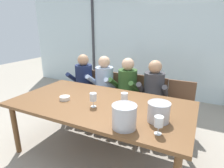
{
  "coord_description": "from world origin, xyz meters",
  "views": [
    {
      "loc": [
        1.13,
        -1.92,
        1.71
      ],
      "look_at": [
        0.0,
        0.35,
        0.91
      ],
      "focal_mm": 30.16,
      "sensor_mm": 36.0,
      "label": 1
    }
  ],
  "objects_px": {
    "person_olive_shirt": "(125,89)",
    "wine_glass_near_bucket": "(159,122)",
    "chair_right_of_center": "(153,100)",
    "person_pale_blue_shirt": "(102,85)",
    "person_navy_polo": "(82,82)",
    "ice_bucket_primary": "(124,116)",
    "chair_near_curtain": "(85,88)",
    "chair_center": "(130,95)",
    "dining_table": "(100,107)",
    "chair_near_window_right": "(179,105)",
    "chair_left_of_center": "(108,92)",
    "tasting_bowl": "(65,98)",
    "person_charcoal_jacket": "(153,93)",
    "wine_glass_by_left_taster": "(93,97)",
    "ice_bucket_secondary": "(159,112)",
    "wine_glass_center_pour": "(124,97)"
  },
  "relations": [
    {
      "from": "chair_left_of_center",
      "to": "ice_bucket_secondary",
      "type": "relative_size",
      "value": 3.73
    },
    {
      "from": "wine_glass_near_bucket",
      "to": "ice_bucket_primary",
      "type": "bearing_deg",
      "value": -173.71
    },
    {
      "from": "chair_near_window_right",
      "to": "wine_glass_by_left_taster",
      "type": "bearing_deg",
      "value": -128.64
    },
    {
      "from": "person_olive_shirt",
      "to": "wine_glass_near_bucket",
      "type": "distance_m",
      "value": 1.53
    },
    {
      "from": "person_pale_blue_shirt",
      "to": "wine_glass_near_bucket",
      "type": "relative_size",
      "value": 6.83
    },
    {
      "from": "chair_center",
      "to": "ice_bucket_secondary",
      "type": "distance_m",
      "value": 1.46
    },
    {
      "from": "person_navy_polo",
      "to": "ice_bucket_primary",
      "type": "xyz_separation_m",
      "value": [
        1.41,
        -1.3,
        0.2
      ]
    },
    {
      "from": "person_pale_blue_shirt",
      "to": "ice_bucket_primary",
      "type": "xyz_separation_m",
      "value": [
        0.97,
        -1.3,
        0.2
      ]
    },
    {
      "from": "person_navy_polo",
      "to": "ice_bucket_primary",
      "type": "height_order",
      "value": "person_navy_polo"
    },
    {
      "from": "chair_center",
      "to": "person_olive_shirt",
      "type": "xyz_separation_m",
      "value": [
        -0.03,
        -0.17,
        0.17
      ]
    },
    {
      "from": "chair_left_of_center",
      "to": "tasting_bowl",
      "type": "distance_m",
      "value": 1.18
    },
    {
      "from": "person_pale_blue_shirt",
      "to": "person_olive_shirt",
      "type": "height_order",
      "value": "same"
    },
    {
      "from": "chair_center",
      "to": "wine_glass_center_pour",
      "type": "height_order",
      "value": "wine_glass_center_pour"
    },
    {
      "from": "ice_bucket_primary",
      "to": "wine_glass_near_bucket",
      "type": "relative_size",
      "value": 1.4
    },
    {
      "from": "chair_near_curtain",
      "to": "chair_near_window_right",
      "type": "height_order",
      "value": "same"
    },
    {
      "from": "dining_table",
      "to": "person_olive_shirt",
      "type": "bearing_deg",
      "value": 90.72
    },
    {
      "from": "chair_center",
      "to": "chair_right_of_center",
      "type": "xyz_separation_m",
      "value": [
        0.42,
        -0.03,
        0.0
      ]
    },
    {
      "from": "chair_near_curtain",
      "to": "chair_left_of_center",
      "type": "relative_size",
      "value": 1.0
    },
    {
      "from": "person_olive_shirt",
      "to": "tasting_bowl",
      "type": "relative_size",
      "value": 8.88
    },
    {
      "from": "dining_table",
      "to": "wine_glass_near_bucket",
      "type": "bearing_deg",
      "value": -25.07
    },
    {
      "from": "dining_table",
      "to": "person_olive_shirt",
      "type": "distance_m",
      "value": 0.87
    },
    {
      "from": "chair_center",
      "to": "person_navy_polo",
      "type": "xyz_separation_m",
      "value": [
        -0.91,
        -0.17,
        0.17
      ]
    },
    {
      "from": "person_olive_shirt",
      "to": "wine_glass_near_bucket",
      "type": "relative_size",
      "value": 6.83
    },
    {
      "from": "person_pale_blue_shirt",
      "to": "ice_bucket_secondary",
      "type": "relative_size",
      "value": 5.1
    },
    {
      "from": "chair_left_of_center",
      "to": "person_charcoal_jacket",
      "type": "height_order",
      "value": "person_charcoal_jacket"
    },
    {
      "from": "chair_near_curtain",
      "to": "chair_near_window_right",
      "type": "xyz_separation_m",
      "value": [
        1.79,
        -0.0,
        0.0
      ]
    },
    {
      "from": "person_pale_blue_shirt",
      "to": "person_olive_shirt",
      "type": "xyz_separation_m",
      "value": [
        0.44,
        0.0,
        0.0
      ]
    },
    {
      "from": "chair_near_curtain",
      "to": "dining_table",
      "type": "bearing_deg",
      "value": -47.91
    },
    {
      "from": "dining_table",
      "to": "chair_near_curtain",
      "type": "distance_m",
      "value": 1.37
    },
    {
      "from": "dining_table",
      "to": "person_navy_polo",
      "type": "xyz_separation_m",
      "value": [
        -0.89,
        0.87,
        -0.02
      ]
    },
    {
      "from": "person_charcoal_jacket",
      "to": "wine_glass_near_bucket",
      "type": "height_order",
      "value": "person_charcoal_jacket"
    },
    {
      "from": "dining_table",
      "to": "wine_glass_center_pour",
      "type": "height_order",
      "value": "wine_glass_center_pour"
    },
    {
      "from": "chair_right_of_center",
      "to": "person_pale_blue_shirt",
      "type": "height_order",
      "value": "person_pale_blue_shirt"
    },
    {
      "from": "chair_near_window_right",
      "to": "ice_bucket_primary",
      "type": "distance_m",
      "value": 1.51
    },
    {
      "from": "person_charcoal_jacket",
      "to": "ice_bucket_secondary",
      "type": "xyz_separation_m",
      "value": [
        0.32,
        -1.02,
        0.19
      ]
    },
    {
      "from": "wine_glass_center_pour",
      "to": "wine_glass_by_left_taster",
      "type": "bearing_deg",
      "value": -152.53
    },
    {
      "from": "ice_bucket_primary",
      "to": "wine_glass_near_bucket",
      "type": "xyz_separation_m",
      "value": [
        0.32,
        0.04,
        0.0
      ]
    },
    {
      "from": "person_olive_shirt",
      "to": "chair_near_window_right",
      "type": "bearing_deg",
      "value": 13.24
    },
    {
      "from": "chair_near_curtain",
      "to": "chair_center",
      "type": "relative_size",
      "value": 1.0
    },
    {
      "from": "person_navy_polo",
      "to": "wine_glass_center_pour",
      "type": "relative_size",
      "value": 6.83
    },
    {
      "from": "wine_glass_by_left_taster",
      "to": "person_navy_polo",
      "type": "bearing_deg",
      "value": 131.13
    },
    {
      "from": "ice_bucket_secondary",
      "to": "person_navy_polo",
      "type": "bearing_deg",
      "value": 148.61
    },
    {
      "from": "dining_table",
      "to": "chair_near_curtain",
      "type": "bearing_deg",
      "value": 132.91
    },
    {
      "from": "tasting_bowl",
      "to": "person_pale_blue_shirt",
      "type": "bearing_deg",
      "value": 89.68
    },
    {
      "from": "person_olive_shirt",
      "to": "person_charcoal_jacket",
      "type": "distance_m",
      "value": 0.47
    },
    {
      "from": "chair_near_curtain",
      "to": "tasting_bowl",
      "type": "distance_m",
      "value": 1.25
    },
    {
      "from": "chair_right_of_center",
      "to": "person_pale_blue_shirt",
      "type": "xyz_separation_m",
      "value": [
        -0.9,
        -0.14,
        0.17
      ]
    },
    {
      "from": "dining_table",
      "to": "wine_glass_by_left_taster",
      "type": "distance_m",
      "value": 0.23
    },
    {
      "from": "chair_near_curtain",
      "to": "person_navy_polo",
      "type": "xyz_separation_m",
      "value": [
        0.03,
        -0.12,
        0.17
      ]
    },
    {
      "from": "person_charcoal_jacket",
      "to": "person_navy_polo",
      "type": "bearing_deg",
      "value": 174.99
    }
  ]
}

